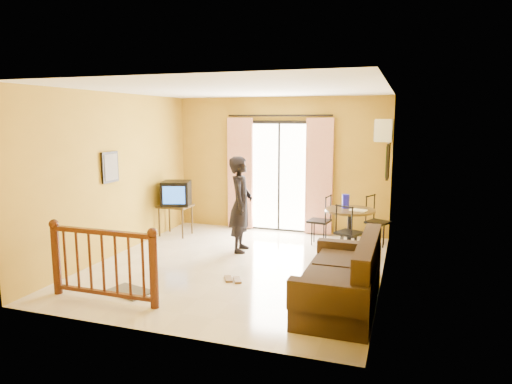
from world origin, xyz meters
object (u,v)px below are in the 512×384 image
(standing_person, at_px, (241,204))
(coffee_table, at_px, (353,262))
(dining_table, at_px, (350,218))
(television, at_px, (176,193))
(sofa, at_px, (344,282))

(standing_person, bearing_deg, coffee_table, -122.66)
(dining_table, bearing_deg, television, -178.90)
(dining_table, distance_m, coffee_table, 1.63)
(sofa, relative_size, standing_person, 1.12)
(dining_table, distance_m, sofa, 2.67)
(television, xyz_separation_m, coffee_table, (3.72, -1.51, -0.60))
(dining_table, relative_size, coffee_table, 1.00)
(coffee_table, height_order, sofa, sofa)
(television, height_order, standing_person, standing_person)
(dining_table, xyz_separation_m, standing_person, (-1.83, -0.70, 0.26))
(television, relative_size, dining_table, 0.74)
(television, distance_m, sofa, 4.56)
(dining_table, bearing_deg, coffee_table, -80.69)
(television, bearing_deg, sofa, -51.76)
(dining_table, relative_size, standing_person, 0.53)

